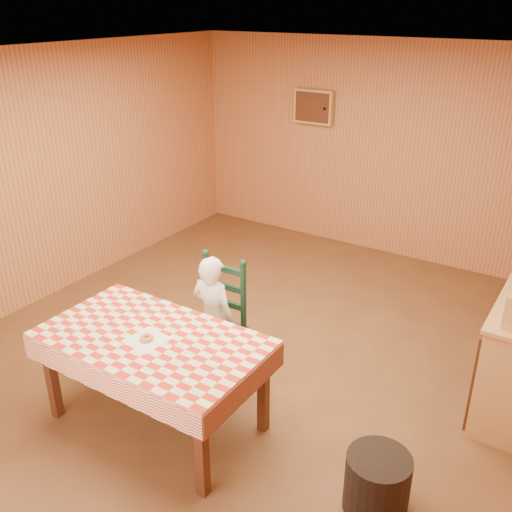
{
  "coord_description": "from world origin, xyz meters",
  "views": [
    {
      "loc": [
        2.44,
        -3.59,
        2.99
      ],
      "look_at": [
        0.0,
        0.2,
        0.95
      ],
      "focal_mm": 40.0,
      "sensor_mm": 36.0,
      "label": 1
    }
  ],
  "objects_px": {
    "dining_table": "(153,347)",
    "storage_bin": "(377,483)",
    "ladder_chair": "(218,321)",
    "seated_child": "(213,318)"
  },
  "relations": [
    {
      "from": "dining_table",
      "to": "seated_child",
      "type": "relative_size",
      "value": 1.47
    },
    {
      "from": "seated_child",
      "to": "storage_bin",
      "type": "height_order",
      "value": "seated_child"
    },
    {
      "from": "ladder_chair",
      "to": "seated_child",
      "type": "distance_m",
      "value": 0.08
    },
    {
      "from": "dining_table",
      "to": "ladder_chair",
      "type": "height_order",
      "value": "ladder_chair"
    },
    {
      "from": "dining_table",
      "to": "storage_bin",
      "type": "xyz_separation_m",
      "value": [
        1.71,
        0.13,
        -0.48
      ]
    },
    {
      "from": "dining_table",
      "to": "storage_bin",
      "type": "height_order",
      "value": "dining_table"
    },
    {
      "from": "dining_table",
      "to": "ladder_chair",
      "type": "xyz_separation_m",
      "value": [
        -0.0,
        0.79,
        -0.18
      ]
    },
    {
      "from": "storage_bin",
      "to": "ladder_chair",
      "type": "bearing_deg",
      "value": 159.08
    },
    {
      "from": "dining_table",
      "to": "ladder_chair",
      "type": "relative_size",
      "value": 1.53
    },
    {
      "from": "ladder_chair",
      "to": "dining_table",
      "type": "bearing_deg",
      "value": -90.0
    }
  ]
}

